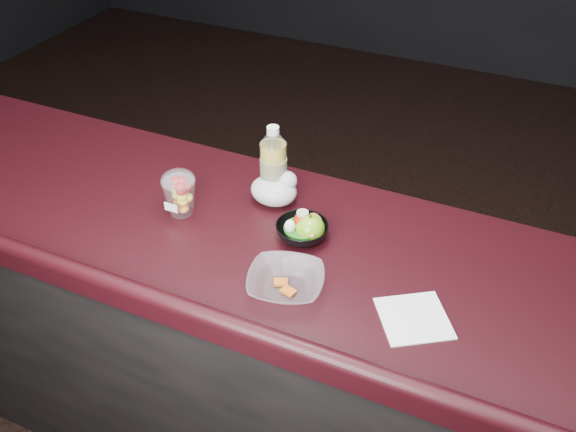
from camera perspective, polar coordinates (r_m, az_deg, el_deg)
The scene contains 8 objects.
counter at distance 2.16m, azimuth -2.34°, elevation -12.12°, with size 4.06×0.71×1.02m.
lemonade_bottle at distance 1.89m, azimuth -1.29°, elevation 4.20°, with size 0.08×0.08×0.24m.
fruit_cup at distance 1.87m, azimuth -9.63°, elevation 2.11°, with size 0.10×0.10×0.14m.
green_apple at distance 1.76m, azimuth 1.98°, elevation -1.11°, with size 0.08×0.08×0.08m.
plastic_bag at distance 1.90m, azimuth -1.12°, elevation 2.39°, with size 0.14×0.12×0.10m.
snack_bowl at distance 1.78m, azimuth 1.22°, elevation -1.23°, with size 0.19×0.19×0.08m.
takeout_bowl at distance 1.62m, azimuth -0.21°, elevation -5.94°, with size 0.24×0.24×0.05m.
paper_napkin at distance 1.59m, azimuth 11.13°, elevation -8.90°, with size 0.16×0.16×0.00m, color white.
Camera 1 is at (0.67, -0.95, 2.15)m, focal length 40.00 mm.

